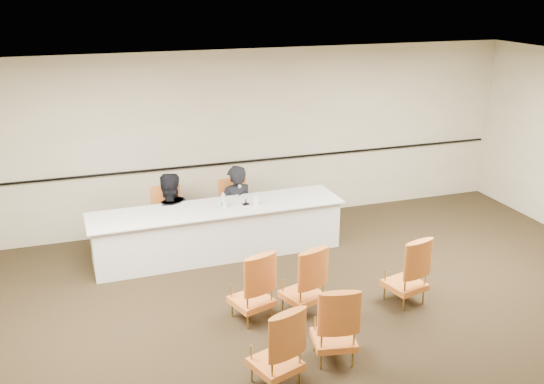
{
  "coord_description": "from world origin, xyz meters",
  "views": [
    {
      "loc": [
        -2.67,
        -5.69,
        4.06
      ],
      "look_at": [
        0.11,
        2.6,
        0.99
      ],
      "focal_mm": 40.0,
      "sensor_mm": 36.0,
      "label": 1
    }
  ],
  "objects": [
    {
      "name": "floor",
      "position": [
        0.0,
        0.0,
        0.0
      ],
      "size": [
        10.0,
        10.0,
        0.0
      ],
      "primitive_type": "plane",
      "color": "black",
      "rests_on": "ground"
    },
    {
      "name": "aud_chair_front_right",
      "position": [
        1.27,
        0.53,
        0.47
      ],
      "size": [
        0.61,
        0.61,
        0.95
      ],
      "primitive_type": null,
      "rotation": [
        0.0,
        0.0,
        0.25
      ],
      "color": "orange",
      "rests_on": "ground"
    },
    {
      "name": "wall_rail",
      "position": [
        0.0,
        3.96,
        1.1
      ],
      "size": [
        9.8,
        0.04,
        0.03
      ],
      "primitive_type": "cube",
      "color": "black",
      "rests_on": "wall_back"
    },
    {
      "name": "aud_chair_back_left",
      "position": [
        -0.92,
        -0.58,
        0.47
      ],
      "size": [
        0.63,
        0.63,
        0.95
      ],
      "primitive_type": null,
      "rotation": [
        0.0,
        0.0,
        0.32
      ],
      "color": "orange",
      "rests_on": "ground"
    },
    {
      "name": "ceiling",
      "position": [
        0.0,
        0.0,
        3.0
      ],
      "size": [
        10.0,
        10.0,
        0.0
      ],
      "primitive_type": "plane",
      "rotation": [
        3.14,
        0.0,
        0.0
      ],
      "color": "white",
      "rests_on": "ground"
    },
    {
      "name": "panelist_main",
      "position": [
        -0.27,
        3.34,
        0.4
      ],
      "size": [
        0.67,
        0.49,
        1.68
      ],
      "primitive_type": "imported",
      "rotation": [
        0.0,
        0.0,
        3.3
      ],
      "color": "black",
      "rests_on": "ground"
    },
    {
      "name": "coffee_cup",
      "position": [
        -0.13,
        2.67,
        0.85
      ],
      "size": [
        0.09,
        0.09,
        0.14
      ],
      "primitive_type": "cylinder",
      "rotation": [
        0.0,
        0.0,
        -0.06
      ],
      "color": "white",
      "rests_on": "panel_table"
    },
    {
      "name": "water_bottle",
      "position": [
        -0.63,
        2.72,
        0.9
      ],
      "size": [
        0.08,
        0.08,
        0.24
      ],
      "primitive_type": null,
      "rotation": [
        0.0,
        0.0,
        0.06
      ],
      "color": "teal",
      "rests_on": "panel_table"
    },
    {
      "name": "papers",
      "position": [
        -0.18,
        2.78,
        0.78
      ],
      "size": [
        0.34,
        0.27,
        0.0
      ],
      "primitive_type": "cube",
      "rotation": [
        0.0,
        0.0,
        0.19
      ],
      "color": "silver",
      "rests_on": "panel_table"
    },
    {
      "name": "panel_table",
      "position": [
        -0.71,
        2.76,
        0.39
      ],
      "size": [
        3.91,
        0.97,
        0.78
      ],
      "primitive_type": null,
      "rotation": [
        0.0,
        0.0,
        0.02
      ],
      "color": "silver",
      "rests_on": "ground"
    },
    {
      "name": "panelist_main_chair",
      "position": [
        -0.27,
        3.34,
        0.47
      ],
      "size": [
        0.51,
        0.51,
        0.95
      ],
      "primitive_type": null,
      "rotation": [
        0.0,
        0.0,
        0.02
      ],
      "color": "orange",
      "rests_on": "ground"
    },
    {
      "name": "aud_chair_back_mid",
      "position": [
        -0.15,
        -0.36,
        0.47
      ],
      "size": [
        0.59,
        0.59,
        0.95
      ],
      "primitive_type": null,
      "rotation": [
        0.0,
        0.0,
        -0.19
      ],
      "color": "orange",
      "rests_on": "ground"
    },
    {
      "name": "panelist_second_chair",
      "position": [
        -1.38,
        3.32,
        0.47
      ],
      "size": [
        0.51,
        0.51,
        0.95
      ],
      "primitive_type": null,
      "rotation": [
        0.0,
        0.0,
        0.02
      ],
      "color": "orange",
      "rests_on": "ground"
    },
    {
      "name": "panelist_second",
      "position": [
        -1.38,
        3.32,
        0.39
      ],
      "size": [
        0.86,
        0.69,
        1.66
      ],
      "primitive_type": "imported",
      "rotation": [
        0.0,
        0.0,
        3.22
      ],
      "color": "black",
      "rests_on": "ground"
    },
    {
      "name": "microphone",
      "position": [
        -0.27,
        2.73,
        0.93
      ],
      "size": [
        0.17,
        0.23,
        0.29
      ],
      "primitive_type": null,
      "rotation": [
        0.0,
        0.0,
        0.36
      ],
      "color": "black",
      "rests_on": "panel_table"
    },
    {
      "name": "aud_chair_front_left",
      "position": [
        -0.78,
        0.76,
        0.47
      ],
      "size": [
        0.63,
        0.63,
        0.95
      ],
      "primitive_type": null,
      "rotation": [
        0.0,
        0.0,
        0.31
      ],
      "color": "orange",
      "rests_on": "ground"
    },
    {
      "name": "aud_chair_front_mid",
      "position": [
        -0.11,
        0.7,
        0.47
      ],
      "size": [
        0.63,
        0.63,
        0.95
      ],
      "primitive_type": null,
      "rotation": [
        0.0,
        0.0,
        0.31
      ],
      "color": "orange",
      "rests_on": "ground"
    },
    {
      "name": "drinking_glass",
      "position": [
        -0.61,
        2.69,
        0.83
      ],
      "size": [
        0.07,
        0.07,
        0.1
      ],
      "primitive_type": "cylinder",
      "rotation": [
        0.0,
        0.0,
        0.11
      ],
      "color": "white",
      "rests_on": "panel_table"
    },
    {
      "name": "wall_back",
      "position": [
        0.0,
        4.0,
        1.5
      ],
      "size": [
        10.0,
        0.04,
        3.0
      ],
      "primitive_type": "cube",
      "color": "#BDB495",
      "rests_on": "ground"
    }
  ]
}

